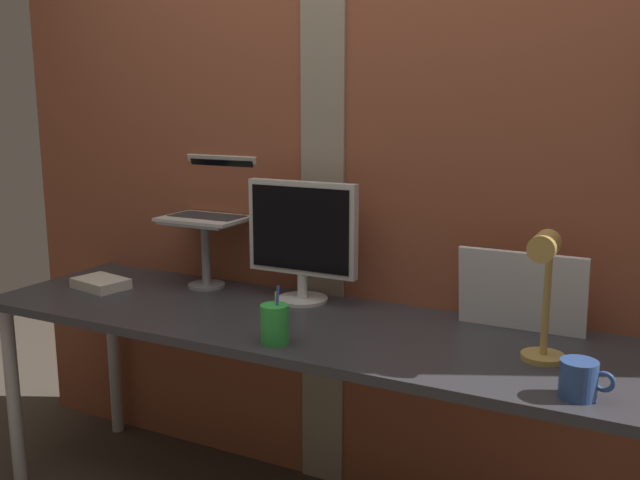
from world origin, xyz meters
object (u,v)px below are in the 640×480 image
object	(u,v)px
pen_cup	(275,324)
laptop	(216,200)
desk_lamp	(544,283)
monitor	(302,234)
whiteboard_panel	(521,291)
coffee_mug	(579,379)

from	to	relation	value
pen_cup	laptop	bearing A→B (deg)	138.06
laptop	desk_lamp	xyz separation A→B (m)	(1.28, -0.33, -0.09)
monitor	pen_cup	xyz separation A→B (m)	(0.14, -0.42, -0.18)
whiteboard_panel	coffee_mug	world-z (taller)	whiteboard_panel
pen_cup	monitor	bearing A→B (deg)	108.13
whiteboard_panel	pen_cup	size ratio (longest dim) A/B	2.23
monitor	desk_lamp	distance (m)	0.90
laptop	monitor	bearing A→B (deg)	-10.65
laptop	pen_cup	distance (m)	0.79
whiteboard_panel	coffee_mug	size ratio (longest dim) A/B	3.01
pen_cup	whiteboard_panel	bearing A→B (deg)	35.54
monitor	pen_cup	size ratio (longest dim) A/B	2.45
monitor	desk_lamp	bearing A→B (deg)	-16.31
desk_lamp	monitor	bearing A→B (deg)	163.69
desk_lamp	pen_cup	world-z (taller)	desk_lamp
monitor	desk_lamp	size ratio (longest dim) A/B	1.14
desk_lamp	pen_cup	bearing A→B (deg)	-167.05
desk_lamp	coffee_mug	world-z (taller)	desk_lamp
laptop	coffee_mug	xyz separation A→B (m)	(1.40, -0.50, -0.28)
desk_lamp	pen_cup	xyz separation A→B (m)	(-0.73, -0.17, -0.17)
desk_lamp	coffee_mug	xyz separation A→B (m)	(0.12, -0.17, -0.18)
pen_cup	coffee_mug	size ratio (longest dim) A/B	1.35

